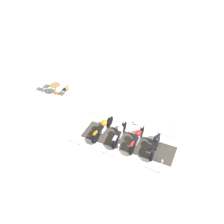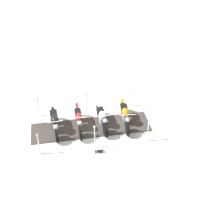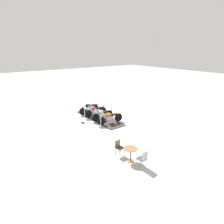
# 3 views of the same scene
# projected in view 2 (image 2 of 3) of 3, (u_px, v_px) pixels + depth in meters

# --- Properties ---
(ground_plane) EXTENTS (80.00, 80.00, 0.00)m
(ground_plane) POSITION_uv_depth(u_px,v_px,m) (91.00, 128.00, 14.82)
(ground_plane) COLOR silver
(display_platform) EXTENTS (1.52, 5.38, 0.04)m
(display_platform) POSITION_uv_depth(u_px,v_px,m) (91.00, 127.00, 14.81)
(display_platform) COLOR #38332D
(display_platform) RESTS_ON ground_plane
(motorcycle_black) EXTENTS (2.07, 0.67, 0.96)m
(motorcycle_black) POSITION_uv_depth(u_px,v_px,m) (55.00, 123.00, 14.25)
(motorcycle_black) COLOR black
(motorcycle_black) RESTS_ON display_platform
(motorcycle_maroon) EXTENTS (2.18, 0.66, 1.02)m
(motorcycle_maroon) POSITION_uv_depth(u_px,v_px,m) (79.00, 120.00, 14.41)
(motorcycle_maroon) COLOR black
(motorcycle_maroon) RESTS_ON display_platform
(motorcycle_chrome) EXTENTS (2.08, 0.78, 0.97)m
(motorcycle_chrome) POSITION_uv_depth(u_px,v_px,m) (102.00, 118.00, 14.60)
(motorcycle_chrome) COLOR black
(motorcycle_chrome) RESTS_ON display_platform
(motorcycle_copper) EXTENTS (2.27, 0.69, 0.98)m
(motorcycle_copper) POSITION_uv_depth(u_px,v_px,m) (125.00, 115.00, 14.73)
(motorcycle_copper) COLOR black
(motorcycle_copper) RESTS_ON display_platform
(stanchion_left_mid) EXTENTS (0.31, 0.31, 1.11)m
(stanchion_left_mid) POSITION_uv_depth(u_px,v_px,m) (87.00, 104.00, 15.70)
(stanchion_left_mid) COLOR silver
(stanchion_left_mid) RESTS_ON ground_plane
(stanchion_right_mid) EXTENTS (0.31, 0.31, 1.14)m
(stanchion_right_mid) POSITION_uv_depth(u_px,v_px,m) (95.00, 140.00, 13.51)
(stanchion_right_mid) COLOR silver
(stanchion_right_mid) RESTS_ON ground_plane
(stanchion_left_front) EXTENTS (0.29, 0.29, 1.03)m
(stanchion_left_front) POSITION_uv_depth(u_px,v_px,m) (39.00, 109.00, 15.36)
(stanchion_left_front) COLOR silver
(stanchion_left_front) RESTS_ON ground_plane
(stanchion_left_rear) EXTENTS (0.36, 0.36, 1.10)m
(stanchion_left_rear) POSITION_uv_depth(u_px,v_px,m) (133.00, 100.00, 16.07)
(stanchion_left_rear) COLOR silver
(stanchion_left_rear) RESTS_ON ground_plane
(stanchion_right_front) EXTENTS (0.34, 0.34, 1.07)m
(stanchion_right_front) POSITION_uv_depth(u_px,v_px,m) (39.00, 148.00, 13.20)
(stanchion_right_front) COLOR silver
(stanchion_right_front) RESTS_ON ground_plane
(stanchion_right_rear) EXTENTS (0.29, 0.29, 1.04)m
(stanchion_right_rear) POSITION_uv_depth(u_px,v_px,m) (148.00, 134.00, 13.86)
(stanchion_right_rear) COLOR silver
(stanchion_right_rear) RESTS_ON ground_plane
(info_placard) EXTENTS (0.27, 0.33, 0.23)m
(info_placard) POSITION_uv_depth(u_px,v_px,m) (98.00, 150.00, 13.47)
(info_placard) COLOR #333338
(info_placard) RESTS_ON ground_plane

